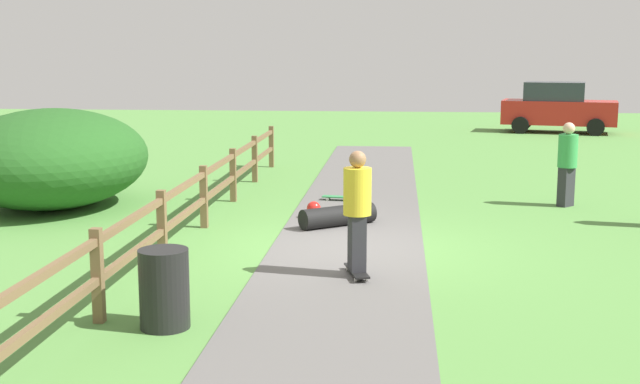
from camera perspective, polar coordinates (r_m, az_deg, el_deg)
name	(u,v)px	position (r m, az deg, el deg)	size (l,w,h in m)	color
ground_plane	(347,248)	(12.96, 1.91, -3.91)	(60.00, 60.00, 0.00)	#568E42
asphalt_path	(347,247)	(12.96, 1.91, -3.87)	(2.40, 28.00, 0.02)	#605E5B
wooden_fence	(185,204)	(13.24, -9.38, -0.80)	(0.12, 18.12, 1.10)	brown
bush_large	(52,158)	(17.05, -18.14, 2.25)	(3.68, 4.42, 1.96)	#23561E
trash_bin	(164,289)	(9.36, -10.77, -6.62)	(0.56, 0.56, 0.90)	black
skater_riding	(357,207)	(11.11, 2.60, -1.05)	(0.46, 0.82, 1.73)	black
skater_fallen	(336,215)	(14.51, 1.10, -1.63)	(1.36, 1.37, 0.36)	black
skateboard_loose	(342,197)	(16.95, 1.50, -0.36)	(0.82, 0.31, 0.08)	#338C4C
bystander_green	(567,160)	(17.02, 16.81, 2.11)	(0.54, 0.54, 1.68)	#2D2D33
parked_car_red	(558,107)	(32.69, 16.19, 5.67)	(4.47, 2.69, 1.92)	red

